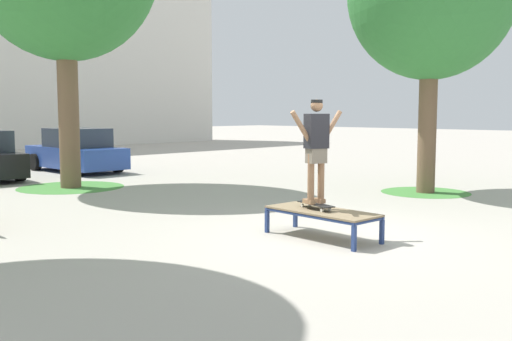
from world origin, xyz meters
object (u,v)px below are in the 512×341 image
Objects in this scene: skate_box at (322,213)px; car_blue at (76,152)px; skater at (316,144)px; skateboard at (316,204)px; light_post at (68,46)px.

car_blue is at bearing 78.86° from skate_box.
skate_box is 1.14× the size of skater.
skateboard is at bearing -106.53° from skater.
skate_box is 0.46× the size of car_blue.
light_post is (0.33, 8.90, 3.41)m from skate_box.
car_blue is (2.50, 12.68, 0.28)m from skate_box.
skater reaches higher than car_blue.
car_blue reaches higher than skateboard.
car_blue is 0.72× the size of light_post.
skater is 12.81m from car_blue.
light_post reaches higher than skateboard.
car_blue reaches higher than skate_box.
light_post is (-2.16, -3.78, 3.13)m from car_blue.
light_post is at bearing 87.86° from skate_box.
skater is 0.29× the size of light_post.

